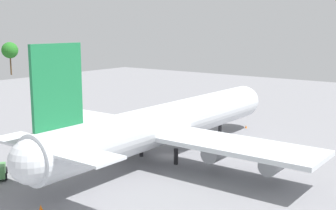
{
  "coord_description": "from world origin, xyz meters",
  "views": [
    {
      "loc": [
        -58.23,
        -43.86,
        21.98
      ],
      "look_at": [
        0.0,
        0.0,
        8.99
      ],
      "focal_mm": 47.0,
      "sensor_mm": 36.0,
      "label": 1
    }
  ],
  "objects": [
    {
      "name": "safety_cone_tail",
      "position": [
        -27.44,
        -1.36,
        0.38
      ],
      "size": [
        0.53,
        0.53,
        0.76
      ],
      "primitive_type": "cone",
      "color": "orange",
      "rests_on": "ground_plane"
    },
    {
      "name": "cargo_airplane",
      "position": [
        -0.09,
        0.0,
        5.83
      ],
      "size": [
        60.97,
        54.48,
        19.98
      ],
      "color": "silver",
      "rests_on": "ground_plane"
    },
    {
      "name": "safety_cone_nose",
      "position": [
        27.44,
        -0.85,
        0.33
      ],
      "size": [
        0.46,
        0.46,
        0.66
      ],
      "primitive_type": "cone",
      "color": "orange",
      "rests_on": "ground_plane"
    },
    {
      "name": "ground_plane",
      "position": [
        0.0,
        0.0,
        0.0
      ],
      "size": [
        243.89,
        243.89,
        0.0
      ],
      "primitive_type": "plane",
      "color": "gray"
    }
  ]
}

